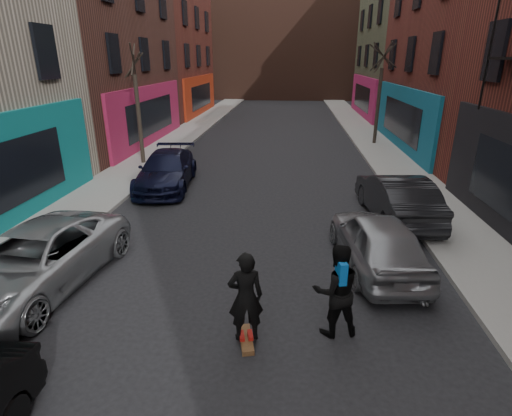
% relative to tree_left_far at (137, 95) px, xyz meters
% --- Properties ---
extents(sidewalk_left, '(2.50, 84.00, 0.13)m').
position_rel_tree_left_far_xyz_m(sidewalk_left, '(-0.05, 12.00, -3.31)').
color(sidewalk_left, gray).
rests_on(sidewalk_left, ground).
extents(sidewalk_right, '(2.50, 84.00, 0.13)m').
position_rel_tree_left_far_xyz_m(sidewalk_right, '(12.45, 12.00, -3.31)').
color(sidewalk_right, gray).
rests_on(sidewalk_right, ground).
extents(building_far, '(40.00, 10.00, 14.00)m').
position_rel_tree_left_far_xyz_m(building_far, '(6.20, 38.00, 3.62)').
color(building_far, '#47281E').
rests_on(building_far, ground).
extents(tree_left_far, '(2.00, 2.00, 6.50)m').
position_rel_tree_left_far_xyz_m(tree_left_far, '(0.00, 0.00, 0.00)').
color(tree_left_far, black).
rests_on(tree_left_far, sidewalk_left).
extents(tree_right_far, '(2.00, 2.00, 6.80)m').
position_rel_tree_left_far_xyz_m(tree_right_far, '(12.40, 6.00, 0.15)').
color(tree_right_far, black).
rests_on(tree_right_far, sidewalk_right).
extents(parked_left_far, '(2.88, 5.32, 1.42)m').
position_rel_tree_left_far_xyz_m(parked_left_far, '(1.60, -11.30, -2.67)').
color(parked_left_far, gray).
rests_on(parked_left_far, ground).
extents(parked_left_end, '(2.45, 5.07, 1.42)m').
position_rel_tree_left_far_xyz_m(parked_left_end, '(2.27, -3.44, -2.67)').
color(parked_left_end, black).
rests_on(parked_left_end, ground).
extents(parked_right_far, '(2.16, 4.38, 1.44)m').
position_rel_tree_left_far_xyz_m(parked_right_far, '(9.54, -9.56, -2.66)').
color(parked_right_far, gray).
rests_on(parked_right_far, ground).
extents(parked_right_end, '(2.01, 4.72, 1.51)m').
position_rel_tree_left_far_xyz_m(parked_right_end, '(10.80, -6.21, -2.62)').
color(parked_right_end, black).
rests_on(parked_right_end, ground).
extents(skateboard, '(0.39, 0.83, 0.10)m').
position_rel_tree_left_far_xyz_m(skateboard, '(6.59, -12.77, -3.33)').
color(skateboard, brown).
rests_on(skateboard, ground).
extents(skateboarder, '(0.72, 0.55, 1.77)m').
position_rel_tree_left_far_xyz_m(skateboarder, '(6.59, -12.77, -2.40)').
color(skateboarder, black).
rests_on(skateboarder, skateboard).
extents(pedestrian, '(1.04, 0.89, 1.87)m').
position_rel_tree_left_far_xyz_m(pedestrian, '(8.25, -12.33, -2.44)').
color(pedestrian, black).
rests_on(pedestrian, ground).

